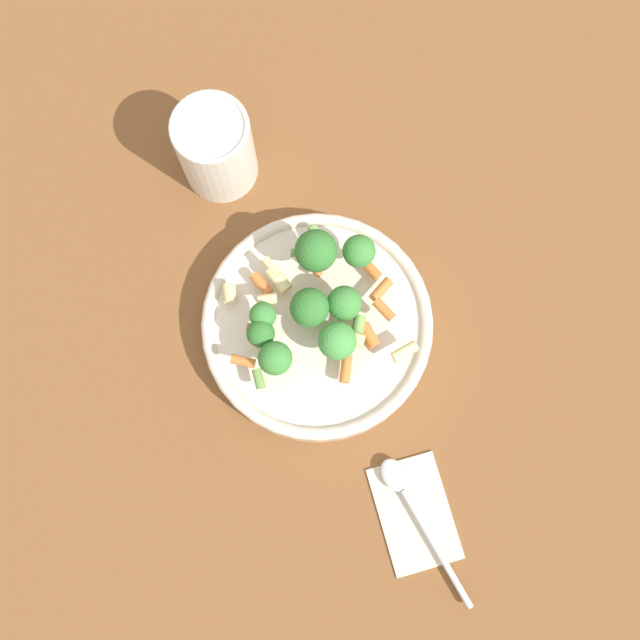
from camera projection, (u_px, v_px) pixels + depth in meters
The scene contains 6 objects.
ground_plane at pixel (320, 330), 0.82m from camera, with size 3.00×3.00×0.00m, color brown.
bowl at pixel (320, 326), 0.80m from camera, with size 0.25×0.25×0.04m.
pasta_salad at pixel (319, 303), 0.75m from camera, with size 0.18×0.20×0.07m.
cup at pixel (218, 148), 0.81m from camera, with size 0.08×0.08×0.11m.
napkin at pixel (418, 514), 0.78m from camera, with size 0.13×0.10×0.01m.
spoon at pixel (414, 504), 0.77m from camera, with size 0.16×0.10×0.01m.
Camera 1 is at (0.17, -0.00, 0.81)m, focal length 42.00 mm.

